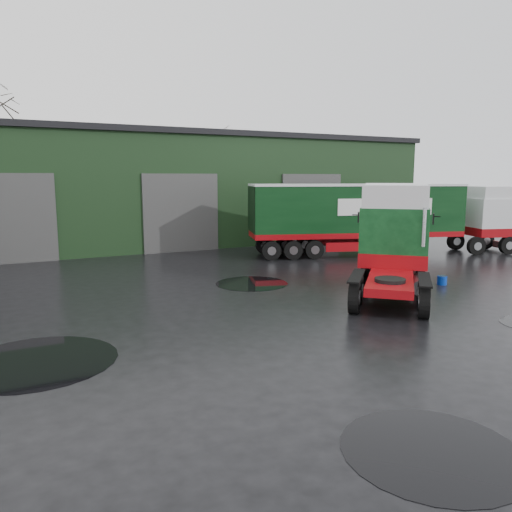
{
  "coord_description": "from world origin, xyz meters",
  "views": [
    {
      "loc": [
        -6.39,
        -10.56,
        3.82
      ],
      "look_at": [
        -0.22,
        1.33,
        1.7
      ],
      "focal_mm": 35.0,
      "sensor_mm": 36.0,
      "label": 1
    }
  ],
  "objects_px": {
    "hero_tractor": "(393,243)",
    "warehouse": "(149,188)",
    "tree_back_a": "(0,164)",
    "wash_bucket": "(442,280)",
    "lorry_right": "(356,219)",
    "tree_back_b": "(208,178)"
  },
  "relations": [
    {
      "from": "hero_tractor",
      "to": "warehouse",
      "type": "bearing_deg",
      "value": 141.6
    },
    {
      "from": "hero_tractor",
      "to": "tree_back_a",
      "type": "bearing_deg",
      "value": 154.05
    },
    {
      "from": "warehouse",
      "to": "wash_bucket",
      "type": "relative_size",
      "value": 95.9
    },
    {
      "from": "lorry_right",
      "to": "wash_bucket",
      "type": "relative_size",
      "value": 39.79
    },
    {
      "from": "lorry_right",
      "to": "tree_back_a",
      "type": "distance_m",
      "value": 26.18
    },
    {
      "from": "wash_bucket",
      "to": "warehouse",
      "type": "bearing_deg",
      "value": 107.31
    },
    {
      "from": "tree_back_a",
      "to": "tree_back_b",
      "type": "xyz_separation_m",
      "value": [
        16.0,
        0.0,
        -1.0
      ]
    },
    {
      "from": "hero_tractor",
      "to": "tree_back_b",
      "type": "relative_size",
      "value": 0.77
    },
    {
      "from": "lorry_right",
      "to": "tree_back_a",
      "type": "height_order",
      "value": "tree_back_a"
    },
    {
      "from": "tree_back_a",
      "to": "tree_back_b",
      "type": "bearing_deg",
      "value": 0.0
    },
    {
      "from": "warehouse",
      "to": "tree_back_b",
      "type": "xyz_separation_m",
      "value": [
        8.0,
        10.0,
        0.59
      ]
    },
    {
      "from": "tree_back_b",
      "to": "warehouse",
      "type": "bearing_deg",
      "value": -128.66
    },
    {
      "from": "wash_bucket",
      "to": "hero_tractor",
      "type": "bearing_deg",
      "value": -166.16
    },
    {
      "from": "wash_bucket",
      "to": "tree_back_a",
      "type": "distance_m",
      "value": 31.53
    },
    {
      "from": "tree_back_a",
      "to": "tree_back_b",
      "type": "distance_m",
      "value": 16.03
    },
    {
      "from": "warehouse",
      "to": "wash_bucket",
      "type": "distance_m",
      "value": 19.16
    },
    {
      "from": "warehouse",
      "to": "tree_back_b",
      "type": "height_order",
      "value": "tree_back_b"
    },
    {
      "from": "warehouse",
      "to": "wash_bucket",
      "type": "bearing_deg",
      "value": -72.69
    },
    {
      "from": "warehouse",
      "to": "tree_back_a",
      "type": "relative_size",
      "value": 3.41
    },
    {
      "from": "hero_tractor",
      "to": "tree_back_b",
      "type": "distance_m",
      "value": 29.42
    },
    {
      "from": "hero_tractor",
      "to": "lorry_right",
      "type": "distance_m",
      "value": 9.11
    },
    {
      "from": "hero_tractor",
      "to": "tree_back_a",
      "type": "xyz_separation_m",
      "value": [
        -10.5,
        28.83,
        2.95
      ]
    }
  ]
}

